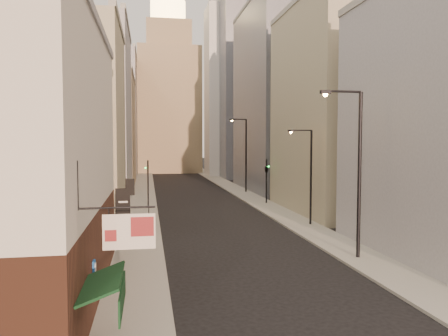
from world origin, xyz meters
The scene contains 17 objects.
sidewalk_left centered at (-6.50, 55.00, 0.07)m, with size 3.00×140.00×0.15m, color gray.
sidewalk_right centered at (6.50, 55.00, 0.07)m, with size 3.00×140.00×0.15m, color gray.
near_building_left centered at (-10.99, 9.00, 6.02)m, with size 8.30×23.04×12.30m.
left_bldg_beige centered at (-12.00, 26.00, 8.00)m, with size 8.00×12.00×16.00m, color tan.
left_bldg_grey centered at (-12.00, 42.00, 10.00)m, with size 8.00×16.00×20.00m, color gray.
left_bldg_tan centered at (-12.00, 60.00, 8.50)m, with size 8.00×18.00×17.00m, color #8E7B5C.
left_bldg_wingrid centered at (-12.00, 80.00, 12.00)m, with size 8.00×20.00×24.00m, color gray.
right_bldg_beige centered at (12.00, 30.00, 10.00)m, with size 8.00×16.00×20.00m, color tan.
right_bldg_wingrid centered at (12.00, 50.00, 13.00)m, with size 8.00×20.00×26.00m, color gray.
highrise centered at (18.00, 78.00, 25.66)m, with size 21.00×23.00×51.20m.
clock_tower centered at (-1.00, 92.00, 17.63)m, with size 14.00×14.00×44.90m.
white_tower centered at (10.00, 78.00, 18.61)m, with size 8.00×8.00×41.50m.
streetlamp_near centered at (5.95, 12.98, 5.63)m, with size 2.58×0.27×9.85m.
streetlamp_mid centered at (7.04, 23.26, 4.52)m, with size 2.07×0.21×7.91m.
streetlamp_far centered at (6.99, 47.13, 5.72)m, with size 2.52×1.06×10.02m.
traffic_light_left centered at (-5.92, 35.79, 3.46)m, with size 0.55×0.44×5.00m.
traffic_light_right centered at (7.01, 36.02, 3.85)m, with size 0.69×0.69×5.00m.
Camera 1 is at (-5.91, -10.57, 6.90)m, focal length 35.00 mm.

